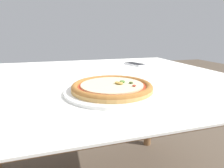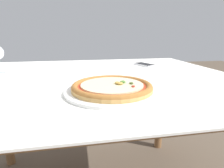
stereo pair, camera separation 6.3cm
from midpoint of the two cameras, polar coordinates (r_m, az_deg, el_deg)
name	(u,v)px [view 1 (the left image)]	position (r m, az deg, el deg)	size (l,w,h in m)	color
dining_table	(86,92)	(0.91, -9.95, -2.52)	(1.39, 1.12, 0.74)	brown
pizza_plate	(112,88)	(0.64, -2.84, -1.20)	(0.32, 0.32, 0.04)	white
cell_phone	(135,64)	(1.21, 5.47, 6.02)	(0.12, 0.16, 0.01)	white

